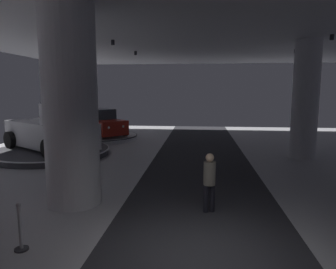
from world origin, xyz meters
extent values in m
cube|color=#B2B2B7|center=(0.00, 0.00, -0.03)|extent=(24.00, 44.00, 0.05)
cube|color=#2D2D33|center=(0.00, 0.00, 0.00)|extent=(4.40, 44.00, 0.01)
cylinder|color=black|center=(-3.98, 3.87, 5.32)|extent=(0.16, 0.16, 0.22)
cylinder|color=black|center=(-3.95, 8.34, 5.32)|extent=(0.16, 0.16, 0.22)
cylinder|color=black|center=(-3.75, 12.32, 5.32)|extent=(0.16, 0.16, 0.22)
cylinder|color=black|center=(5.17, 7.90, 5.32)|extent=(0.16, 0.16, 0.22)
cylinder|color=black|center=(5.10, 12.38, 5.32)|extent=(0.16, 0.16, 0.22)
cylinder|color=silver|center=(-3.62, 2.73, 2.75)|extent=(1.49, 1.49, 5.50)
cylinder|color=silver|center=(4.85, 9.57, 2.75)|extent=(1.19, 1.19, 5.50)
cylinder|color=silver|center=(-6.54, 14.04, 0.15)|extent=(4.72, 4.72, 0.29)
cylinder|color=black|center=(-6.54, 14.04, 0.26)|extent=(4.82, 4.82, 0.05)
cube|color=maroon|center=(-6.54, 14.04, 0.90)|extent=(4.24, 4.25, 0.90)
cube|color=#2D3842|center=(-6.64, 14.15, 1.65)|extent=(2.45, 2.45, 0.70)
cylinder|color=black|center=(-4.82, 13.74, 0.63)|extent=(0.64, 0.64, 0.68)
cylinder|color=black|center=(-6.24, 12.33, 0.63)|extent=(0.64, 0.64, 0.68)
cylinder|color=black|center=(-6.84, 15.76, 0.63)|extent=(0.64, 0.64, 0.68)
cylinder|color=black|center=(-8.25, 14.35, 0.63)|extent=(0.64, 0.64, 0.68)
sphere|color=white|center=(-4.74, 12.93, 1.01)|extent=(0.18, 0.18, 0.18)
sphere|color=white|center=(-5.44, 12.24, 1.01)|extent=(0.18, 0.18, 0.18)
cylinder|color=#333338|center=(-7.38, 8.91, 0.16)|extent=(5.57, 5.57, 0.32)
cylinder|color=white|center=(-7.38, 8.91, 0.29)|extent=(5.68, 5.68, 0.05)
cube|color=silver|center=(-7.38, 8.91, 1.07)|extent=(5.57, 4.71, 1.20)
cube|color=silver|center=(-5.97, 7.96, 2.12)|extent=(2.47, 2.53, 1.00)
cube|color=#28333D|center=(-6.39, 8.24, 2.12)|extent=(1.04, 1.49, 0.75)
cylinder|color=black|center=(-5.18, 8.85, 0.74)|extent=(0.85, 0.70, 0.84)
cylinder|color=black|center=(-6.50, 6.90, 0.74)|extent=(0.85, 0.70, 0.84)
cylinder|color=black|center=(-8.26, 10.92, 0.74)|extent=(0.85, 0.70, 0.84)
cylinder|color=black|center=(-9.58, 8.97, 0.74)|extent=(0.85, 0.70, 0.84)
cylinder|color=black|center=(0.29, 2.49, 0.40)|extent=(0.14, 0.14, 0.80)
cylinder|color=black|center=(0.12, 2.43, 0.40)|extent=(0.14, 0.14, 0.80)
cylinder|color=#6B665B|center=(0.21, 2.46, 1.06)|extent=(0.32, 0.32, 0.62)
sphere|color=beige|center=(0.21, 2.46, 1.48)|extent=(0.22, 0.22, 0.22)
cylinder|color=#333338|center=(-3.64, 0.07, 0.02)|extent=(0.28, 0.28, 0.04)
cylinder|color=#B2B2B7|center=(-3.64, 0.07, 0.48)|extent=(0.07, 0.07, 0.96)
sphere|color=#B2B2B7|center=(-3.64, 0.07, 0.96)|extent=(0.10, 0.10, 0.10)
camera|label=1|loc=(-0.09, -5.45, 3.22)|focal=32.91mm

